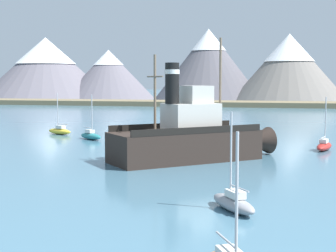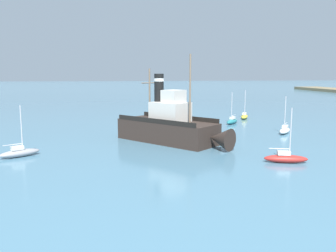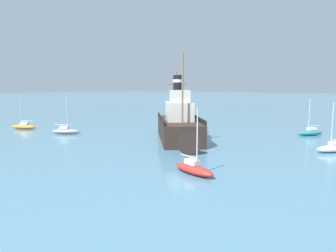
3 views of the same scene
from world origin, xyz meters
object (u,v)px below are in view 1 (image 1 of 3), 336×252
old_tugboat (192,138)px  sailboat_teal (91,136)px  sailboat_grey (233,202)px  sailboat_yellow (60,131)px  sailboat_white (185,134)px  sailboat_red (324,146)px

old_tugboat → sailboat_teal: 17.92m
sailboat_grey → sailboat_yellow: same height
old_tugboat → sailboat_teal: size_ratio=2.67×
sailboat_white → old_tugboat: bearing=-76.9°
old_tugboat → sailboat_white: old_tugboat is taller
sailboat_white → sailboat_grey: same height
old_tugboat → sailboat_yellow: 24.82m
sailboat_yellow → sailboat_grey: bearing=-52.8°
sailboat_red → sailboat_grey: (-5.94, -23.95, 0.00)m
sailboat_grey → old_tugboat: bearing=107.7°
sailboat_teal → sailboat_grey: 32.79m
sailboat_teal → sailboat_yellow: same height
sailboat_white → sailboat_grey: size_ratio=1.00×
sailboat_red → old_tugboat: bearing=-141.6°
sailboat_grey → sailboat_red: bearing=76.1°
old_tugboat → sailboat_yellow: old_tugboat is taller
sailboat_teal → sailboat_grey: bearing=-56.2°
sailboat_teal → sailboat_red: size_ratio=1.00×
sailboat_teal → old_tugboat: bearing=-41.6°
sailboat_white → sailboat_red: same height
sailboat_teal → sailboat_red: same height
sailboat_white → sailboat_yellow: 15.24m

